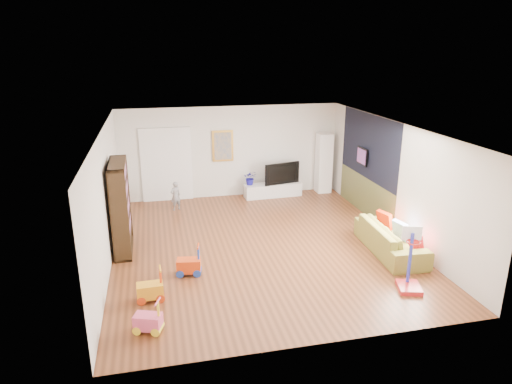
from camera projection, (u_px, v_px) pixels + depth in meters
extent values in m
cube|color=brown|center=(260.00, 245.00, 10.44)|extent=(6.50, 7.50, 0.00)
cube|color=white|center=(260.00, 128.00, 9.62)|extent=(6.50, 7.50, 0.00)
cube|color=silver|center=(231.00, 152.00, 13.51)|extent=(6.50, 0.00, 2.70)
cube|color=silver|center=(320.00, 265.00, 6.55)|extent=(6.50, 0.00, 2.70)
cube|color=white|center=(106.00, 199.00, 9.34)|extent=(0.00, 7.50, 2.70)
cube|color=silver|center=(394.00, 180.00, 10.71)|extent=(0.00, 7.50, 2.70)
cube|color=black|center=(369.00, 147.00, 11.86)|extent=(0.01, 3.20, 1.70)
cube|color=brown|center=(365.00, 196.00, 12.27)|extent=(0.01, 3.20, 1.00)
cube|color=white|center=(167.00, 166.00, 13.16)|extent=(1.45, 0.06, 2.10)
cube|color=gold|center=(223.00, 146.00, 13.36)|extent=(0.62, 0.06, 0.92)
cube|color=#7F3F8C|center=(362.00, 156.00, 12.12)|extent=(0.04, 0.56, 0.46)
cube|color=silver|center=(273.00, 190.00, 13.76)|extent=(1.75, 0.52, 0.40)
cube|color=white|center=(324.00, 163.00, 13.99)|extent=(0.43, 0.43, 1.83)
cube|color=#312110|center=(121.00, 207.00, 9.91)|extent=(0.38, 1.38, 2.01)
imported|color=olive|center=(391.00, 239.00, 10.00)|extent=(0.96, 2.20, 0.63)
cube|color=red|center=(412.00, 260.00, 8.35)|extent=(0.54, 0.60, 1.21)
cube|color=orange|center=(150.00, 285.00, 8.08)|extent=(0.47, 0.30, 0.62)
cube|color=red|center=(188.00, 260.00, 9.00)|extent=(0.51, 0.36, 0.62)
cube|color=#E7537D|center=(148.00, 316.00, 7.19)|extent=(0.49, 0.39, 0.57)
imported|color=gray|center=(176.00, 196.00, 12.55)|extent=(0.35, 0.30, 0.82)
imported|color=black|center=(280.00, 173.00, 13.65)|extent=(1.13, 0.40, 0.65)
imported|color=navy|center=(250.00, 178.00, 13.52)|extent=(0.44, 0.40, 0.43)
cube|color=red|center=(416.00, 241.00, 9.43)|extent=(0.15, 0.38, 0.37)
cube|color=white|center=(401.00, 230.00, 9.97)|extent=(0.19, 0.43, 0.42)
cube|color=#B91E03|center=(385.00, 220.00, 10.58)|extent=(0.22, 0.41, 0.40)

